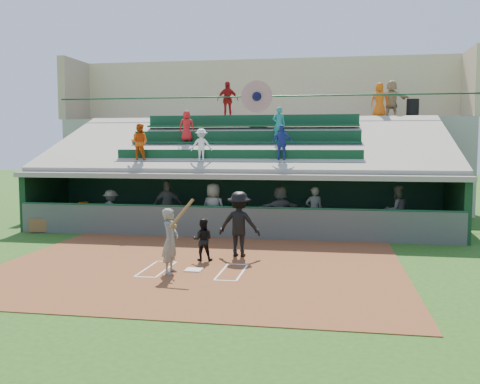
% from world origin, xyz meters
% --- Properties ---
extents(ground, '(100.00, 100.00, 0.00)m').
position_xyz_m(ground, '(0.00, 0.00, 0.00)').
color(ground, '#204914').
rests_on(ground, ground).
extents(dirt_slab, '(11.00, 9.00, 0.02)m').
position_xyz_m(dirt_slab, '(0.00, 0.50, 0.01)').
color(dirt_slab, brown).
rests_on(dirt_slab, ground).
extents(home_plate, '(0.43, 0.43, 0.03)m').
position_xyz_m(home_plate, '(0.00, 0.00, 0.04)').
color(home_plate, silver).
rests_on(home_plate, dirt_slab).
extents(batters_box_chalk, '(2.65, 1.85, 0.01)m').
position_xyz_m(batters_box_chalk, '(0.00, 0.00, 0.02)').
color(batters_box_chalk, white).
rests_on(batters_box_chalk, dirt_slab).
extents(dugout_floor, '(16.00, 3.50, 0.04)m').
position_xyz_m(dugout_floor, '(0.00, 6.75, 0.02)').
color(dugout_floor, gray).
rests_on(dugout_floor, ground).
extents(concourse_slab, '(20.00, 3.00, 4.60)m').
position_xyz_m(concourse_slab, '(0.00, 13.50, 2.30)').
color(concourse_slab, gray).
rests_on(concourse_slab, ground).
extents(grandstand, '(20.40, 10.40, 7.80)m').
position_xyz_m(grandstand, '(-0.01, 10.51, 2.26)').
color(grandstand, '#4B504B').
rests_on(grandstand, ground).
extents(batter_at_plate, '(0.84, 0.73, 1.95)m').
position_xyz_m(batter_at_plate, '(-0.50, -0.39, 0.87)').
color(batter_at_plate, '#5E605B').
rests_on(batter_at_plate, dirt_slab).
extents(catcher, '(0.63, 0.52, 1.20)m').
position_xyz_m(catcher, '(-0.05, 1.23, 0.62)').
color(catcher, black).
rests_on(catcher, dirt_slab).
extents(home_umpire, '(1.29, 0.80, 1.93)m').
position_xyz_m(home_umpire, '(0.88, 2.00, 0.98)').
color(home_umpire, black).
rests_on(home_umpire, dirt_slab).
extents(dugout_bench, '(15.45, 6.28, 0.49)m').
position_xyz_m(dugout_bench, '(-0.06, 7.89, 0.29)').
color(dugout_bench, brown).
rests_on(dugout_bench, dugout_floor).
extents(white_table, '(0.80, 0.64, 0.64)m').
position_xyz_m(white_table, '(-6.09, 6.19, 0.36)').
color(white_table, white).
rests_on(white_table, dugout_floor).
extents(water_cooler, '(0.39, 0.39, 0.39)m').
position_xyz_m(water_cooler, '(-6.12, 6.20, 0.87)').
color(water_cooler, orange).
rests_on(water_cooler, white_table).
extents(dugout_player_a, '(1.17, 0.95, 1.57)m').
position_xyz_m(dugout_player_a, '(-4.72, 5.63, 0.83)').
color(dugout_player_a, '#535651').
rests_on(dugout_player_a, dugout_floor).
extents(dugout_player_b, '(1.20, 0.86, 1.89)m').
position_xyz_m(dugout_player_b, '(-2.67, 6.26, 0.98)').
color(dugout_player_b, '#595C57').
rests_on(dugout_player_b, dugout_floor).
extents(dugout_player_c, '(1.05, 0.82, 1.89)m').
position_xyz_m(dugout_player_c, '(-0.67, 5.41, 0.98)').
color(dugout_player_c, '#5B5E59').
rests_on(dugout_player_c, dugout_floor).
extents(dugout_player_d, '(1.72, 1.13, 1.78)m').
position_xyz_m(dugout_player_d, '(1.69, 6.14, 0.93)').
color(dugout_player_d, '#5D605A').
rests_on(dugout_player_d, dugout_floor).
extents(dugout_player_e, '(0.71, 0.54, 1.75)m').
position_xyz_m(dugout_player_e, '(2.94, 6.13, 0.92)').
color(dugout_player_e, '#61635E').
rests_on(dugout_player_e, dugout_floor).
extents(dugout_player_f, '(1.08, 0.97, 1.83)m').
position_xyz_m(dugout_player_f, '(5.88, 6.32, 0.95)').
color(dugout_player_f, '#575954').
rests_on(dugout_player_f, dugout_floor).
extents(trash_bin, '(0.57, 0.57, 0.86)m').
position_xyz_m(trash_bin, '(7.27, 12.94, 5.03)').
color(trash_bin, black).
rests_on(trash_bin, concourse_slab).
extents(concourse_staff_a, '(1.13, 0.81, 1.78)m').
position_xyz_m(concourse_staff_a, '(-1.48, 12.35, 5.49)').
color(concourse_staff_a, '#A01312').
rests_on(concourse_staff_a, concourse_slab).
extents(concourse_staff_b, '(0.79, 0.52, 1.61)m').
position_xyz_m(concourse_staff_b, '(5.72, 12.59, 5.41)').
color(concourse_staff_b, '#D9560C').
rests_on(concourse_staff_b, concourse_slab).
extents(concourse_staff_c, '(1.68, 0.61, 1.78)m').
position_xyz_m(concourse_staff_c, '(6.33, 13.20, 5.49)').
color(concourse_staff_c, tan).
rests_on(concourse_staff_c, concourse_slab).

